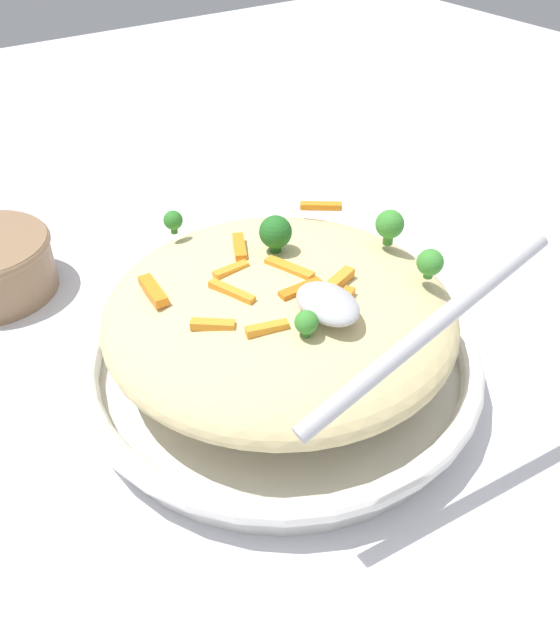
{
  "coord_description": "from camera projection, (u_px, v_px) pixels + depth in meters",
  "views": [
    {
      "loc": [
        -0.36,
        0.25,
        0.41
      ],
      "look_at": [
        0.0,
        0.0,
        0.07
      ],
      "focal_mm": 37.27,
      "sensor_mm": 36.0,
      "label": 1
    }
  ],
  "objects": [
    {
      "name": "serving_spoon",
      "position": [
        360.0,
        316.0,
        0.45
      ],
      "size": [
        0.13,
        0.19,
        0.08
      ],
      "color": "#B7B7BC",
      "rests_on": "pasta_mound"
    },
    {
      "name": "carrot_piece_5",
      "position": [
        267.0,
        329.0,
        0.48
      ],
      "size": [
        0.02,
        0.03,
        0.01
      ],
      "primitive_type": "cube",
      "rotation": [
        0.0,
        0.0,
        4.42
      ],
      "color": "orange",
      "rests_on": "pasta_mound"
    },
    {
      "name": "carrot_piece_4",
      "position": [
        341.0,
        303.0,
        0.5
      ],
      "size": [
        0.03,
        0.04,
        0.01
      ],
      "primitive_type": "cube",
      "rotation": [
        0.0,
        0.0,
        2.08
      ],
      "color": "orange",
      "rests_on": "pasta_mound"
    },
    {
      "name": "carrot_piece_0",
      "position": [
        213.0,
        325.0,
        0.48
      ],
      "size": [
        0.03,
        0.03,
        0.01
      ],
      "primitive_type": "cube",
      "rotation": [
        0.0,
        0.0,
        0.89
      ],
      "color": "orange",
      "rests_on": "pasta_mound"
    },
    {
      "name": "serving_bowl",
      "position": [
        280.0,
        362.0,
        0.59
      ],
      "size": [
        0.35,
        0.35,
        0.04
      ],
      "color": "white",
      "rests_on": "ground_plane"
    },
    {
      "name": "carrot_piece_6",
      "position": [
        153.0,
        291.0,
        0.52
      ],
      "size": [
        0.04,
        0.01,
        0.01
      ],
      "primitive_type": "cube",
      "rotation": [
        0.0,
        0.0,
        6.19
      ],
      "color": "orange",
      "rests_on": "pasta_mound"
    },
    {
      "name": "carrot_piece_10",
      "position": [
        234.0,
        294.0,
        0.5
      ],
      "size": [
        0.04,
        0.02,
        0.01
      ],
      "primitive_type": "cube",
      "rotation": [
        0.0,
        0.0,
        3.47
      ],
      "color": "orange",
      "rests_on": "pasta_mound"
    },
    {
      "name": "carrot_piece_2",
      "position": [
        231.0,
        271.0,
        0.53
      ],
      "size": [
        0.01,
        0.03,
        0.01
      ],
      "primitive_type": "cube",
      "rotation": [
        0.0,
        0.0,
        4.74
      ],
      "color": "orange",
      "rests_on": "pasta_mound"
    },
    {
      "name": "ground_plane",
      "position": [
        280.0,
        382.0,
        0.6
      ],
      "size": [
        2.4,
        2.4,
        0.0
      ],
      "primitive_type": "plane",
      "color": "silver"
    },
    {
      "name": "carrot_piece_9",
      "position": [
        321.0,
        206.0,
        0.63
      ],
      "size": [
        0.03,
        0.04,
        0.01
      ],
      "primitive_type": "cube",
      "rotation": [
        0.0,
        0.0,
        0.93
      ],
      "color": "orange",
      "rests_on": "pasta_mound"
    },
    {
      "name": "broccoli_floret_1",
      "position": [
        173.0,
        221.0,
        0.58
      ],
      "size": [
        0.02,
        0.02,
        0.02
      ],
      "color": "#296820",
      "rests_on": "pasta_mound"
    },
    {
      "name": "carrot_piece_3",
      "position": [
        288.0,
        267.0,
        0.53
      ],
      "size": [
        0.04,
        0.02,
        0.01
      ],
      "primitive_type": "cube",
      "rotation": [
        0.0,
        0.0,
        3.48
      ],
      "color": "orange",
      "rests_on": "pasta_mound"
    },
    {
      "name": "carrot_piece_8",
      "position": [
        335.0,
        283.0,
        0.51
      ],
      "size": [
        0.02,
        0.04,
        0.01
      ],
      "primitive_type": "cube",
      "rotation": [
        0.0,
        0.0,
        5.05
      ],
      "color": "orange",
      "rests_on": "pasta_mound"
    },
    {
      "name": "pasta_mound",
      "position": [
        280.0,
        313.0,
        0.55
      ],
      "size": [
        0.29,
        0.29,
        0.08
      ],
      "primitive_type": "ellipsoid",
      "color": "#DBC689",
      "rests_on": "serving_bowl"
    },
    {
      "name": "broccoli_floret_0",
      "position": [
        306.0,
        323.0,
        0.47
      ],
      "size": [
        0.02,
        0.02,
        0.02
      ],
      "color": "#377928",
      "rests_on": "pasta_mound"
    },
    {
      "name": "carrot_piece_7",
      "position": [
        305.0,
        288.0,
        0.51
      ],
      "size": [
        0.01,
        0.04,
        0.01
      ],
      "primitive_type": "cube",
      "rotation": [
        0.0,
        0.0,
        4.7
      ],
      "color": "orange",
      "rests_on": "pasta_mound"
    },
    {
      "name": "broccoli_floret_4",
      "position": [
        276.0,
        233.0,
        0.54
      ],
      "size": [
        0.03,
        0.03,
        0.03
      ],
      "color": "#205B1C",
      "rests_on": "pasta_mound"
    },
    {
      "name": "carrot_piece_1",
      "position": [
        240.0,
        247.0,
        0.56
      ],
      "size": [
        0.04,
        0.03,
        0.01
      ],
      "primitive_type": "cube",
      "rotation": [
        0.0,
        0.0,
        2.66
      ],
      "color": "orange",
      "rests_on": "pasta_mound"
    },
    {
      "name": "broccoli_floret_2",
      "position": [
        430.0,
        263.0,
        0.53
      ],
      "size": [
        0.02,
        0.02,
        0.02
      ],
      "color": "#377928",
      "rests_on": "pasta_mound"
    },
    {
      "name": "broccoli_floret_3",
      "position": [
        390.0,
        225.0,
        0.57
      ],
      "size": [
        0.02,
        0.02,
        0.03
      ],
      "color": "#377928",
      "rests_on": "pasta_mound"
    }
  ]
}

